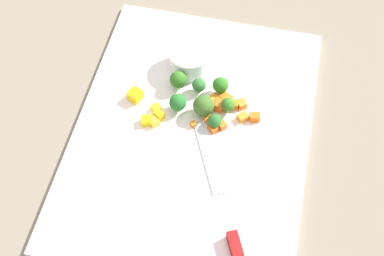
% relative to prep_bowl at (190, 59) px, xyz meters
% --- Properties ---
extents(ground_plane, '(4.00, 4.00, 0.00)m').
position_rel_prep_bowl_xyz_m(ground_plane, '(0.14, 0.03, -0.03)').
color(ground_plane, gray).
extents(cutting_board, '(0.53, 0.40, 0.01)m').
position_rel_prep_bowl_xyz_m(cutting_board, '(0.14, 0.03, -0.03)').
color(cutting_board, white).
rests_on(cutting_board, ground_plane).
extents(prep_bowl, '(0.08, 0.08, 0.04)m').
position_rel_prep_bowl_xyz_m(prep_bowl, '(0.00, 0.00, 0.00)').
color(prep_bowl, white).
rests_on(prep_bowl, cutting_board).
extents(chef_knife, '(0.25, 0.13, 0.02)m').
position_rel_prep_bowl_xyz_m(chef_knife, '(0.29, 0.12, -0.01)').
color(chef_knife, silver).
rests_on(chef_knife, cutting_board).
extents(carrot_dice_0, '(0.02, 0.02, 0.01)m').
position_rel_prep_bowl_xyz_m(carrot_dice_0, '(0.12, 0.08, -0.01)').
color(carrot_dice_0, orange).
rests_on(carrot_dice_0, cutting_board).
extents(carrot_dice_1, '(0.02, 0.02, 0.01)m').
position_rel_prep_bowl_xyz_m(carrot_dice_1, '(0.07, 0.06, -0.01)').
color(carrot_dice_1, orange).
rests_on(carrot_dice_1, cutting_board).
extents(carrot_dice_2, '(0.01, 0.01, 0.01)m').
position_rel_prep_bowl_xyz_m(carrot_dice_2, '(0.07, 0.10, -0.01)').
color(carrot_dice_2, orange).
rests_on(carrot_dice_2, cutting_board).
extents(carrot_dice_3, '(0.02, 0.03, 0.01)m').
position_rel_prep_bowl_xyz_m(carrot_dice_3, '(0.06, 0.08, -0.01)').
color(carrot_dice_3, orange).
rests_on(carrot_dice_3, cutting_board).
extents(carrot_dice_4, '(0.02, 0.02, 0.01)m').
position_rel_prep_bowl_xyz_m(carrot_dice_4, '(0.07, 0.11, -0.01)').
color(carrot_dice_4, orange).
rests_on(carrot_dice_4, cutting_board).
extents(carrot_dice_5, '(0.02, 0.02, 0.01)m').
position_rel_prep_bowl_xyz_m(carrot_dice_5, '(0.09, 0.12, -0.02)').
color(carrot_dice_5, orange).
rests_on(carrot_dice_5, cutting_board).
extents(carrot_dice_6, '(0.01, 0.01, 0.01)m').
position_rel_prep_bowl_xyz_m(carrot_dice_6, '(0.10, 0.05, -0.02)').
color(carrot_dice_6, orange).
rests_on(carrot_dice_6, cutting_board).
extents(carrot_dice_7, '(0.02, 0.02, 0.02)m').
position_rel_prep_bowl_xyz_m(carrot_dice_7, '(0.08, 0.06, -0.01)').
color(carrot_dice_7, orange).
rests_on(carrot_dice_7, cutting_board).
extents(carrot_dice_8, '(0.01, 0.01, 0.01)m').
position_rel_prep_bowl_xyz_m(carrot_dice_8, '(0.13, 0.04, -0.02)').
color(carrot_dice_8, orange).
rests_on(carrot_dice_8, cutting_board).
extents(carrot_dice_9, '(0.02, 0.02, 0.02)m').
position_rel_prep_bowl_xyz_m(carrot_dice_9, '(0.08, 0.07, -0.01)').
color(carrot_dice_9, orange).
rests_on(carrot_dice_9, cutting_board).
extents(carrot_dice_10, '(0.02, 0.02, 0.01)m').
position_rel_prep_bowl_xyz_m(carrot_dice_10, '(0.11, 0.06, -0.02)').
color(carrot_dice_10, orange).
rests_on(carrot_dice_10, cutting_board).
extents(carrot_dice_11, '(0.02, 0.02, 0.01)m').
position_rel_prep_bowl_xyz_m(carrot_dice_11, '(0.09, 0.14, -0.01)').
color(carrot_dice_11, orange).
rests_on(carrot_dice_11, cutting_board).
extents(carrot_dice_12, '(0.01, 0.01, 0.01)m').
position_rel_prep_bowl_xyz_m(carrot_dice_12, '(0.08, 0.09, -0.02)').
color(carrot_dice_12, orange).
rests_on(carrot_dice_12, cutting_board).
extents(carrot_dice_13, '(0.02, 0.02, 0.01)m').
position_rel_prep_bowl_xyz_m(carrot_dice_13, '(0.13, 0.07, -0.02)').
color(carrot_dice_13, orange).
rests_on(carrot_dice_13, cutting_board).
extents(pepper_dice_0, '(0.02, 0.02, 0.01)m').
position_rel_prep_bowl_xyz_m(pepper_dice_0, '(0.14, -0.03, -0.01)').
color(pepper_dice_0, yellow).
rests_on(pepper_dice_0, cutting_board).
extents(pepper_dice_1, '(0.03, 0.03, 0.02)m').
position_rel_prep_bowl_xyz_m(pepper_dice_1, '(0.09, -0.08, -0.01)').
color(pepper_dice_1, yellow).
rests_on(pepper_dice_1, cutting_board).
extents(pepper_dice_2, '(0.02, 0.02, 0.02)m').
position_rel_prep_bowl_xyz_m(pepper_dice_2, '(0.12, -0.03, -0.01)').
color(pepper_dice_2, yellow).
rests_on(pepper_dice_2, cutting_board).
extents(pepper_dice_3, '(0.02, 0.02, 0.01)m').
position_rel_prep_bowl_xyz_m(pepper_dice_3, '(0.14, -0.05, -0.01)').
color(pepper_dice_3, yellow).
rests_on(pepper_dice_3, cutting_board).
extents(pepper_dice_4, '(0.02, 0.02, 0.01)m').
position_rel_prep_bowl_xyz_m(pepper_dice_4, '(0.11, -0.04, -0.02)').
color(pepper_dice_4, yellow).
rests_on(pepper_dice_4, cutting_board).
extents(broccoli_floret_0, '(0.04, 0.04, 0.04)m').
position_rel_prep_bowl_xyz_m(broccoli_floret_0, '(0.10, 0.05, 0.00)').
color(broccoli_floret_0, '#90BC62').
rests_on(broccoli_floret_0, cutting_board).
extents(broccoli_floret_1, '(0.03, 0.03, 0.04)m').
position_rel_prep_bowl_xyz_m(broccoli_floret_1, '(0.05, 0.07, 0.00)').
color(broccoli_floret_1, '#8DC059').
rests_on(broccoli_floret_1, cutting_board).
extents(broccoli_floret_2, '(0.03, 0.03, 0.04)m').
position_rel_prep_bowl_xyz_m(broccoli_floret_2, '(0.10, 0.00, 0.00)').
color(broccoli_floret_2, '#95BE5E').
rests_on(broccoli_floret_2, cutting_board).
extents(broccoli_floret_3, '(0.03, 0.03, 0.04)m').
position_rel_prep_bowl_xyz_m(broccoli_floret_3, '(0.05, -0.01, 0.00)').
color(broccoli_floret_3, '#83B86B').
rests_on(broccoli_floret_3, cutting_board).
extents(broccoli_floret_4, '(0.02, 0.02, 0.03)m').
position_rel_prep_bowl_xyz_m(broccoli_floret_4, '(0.08, 0.09, -0.00)').
color(broccoli_floret_4, '#8DAC5B').
rests_on(broccoli_floret_4, cutting_board).
extents(broccoli_floret_5, '(0.02, 0.02, 0.03)m').
position_rel_prep_bowl_xyz_m(broccoli_floret_5, '(0.12, 0.07, -0.01)').
color(broccoli_floret_5, '#80AD59').
rests_on(broccoli_floret_5, cutting_board).
extents(broccoli_floret_6, '(0.02, 0.02, 0.03)m').
position_rel_prep_bowl_xyz_m(broccoli_floret_6, '(0.05, 0.03, -0.00)').
color(broccoli_floret_6, '#91C25A').
rests_on(broccoli_floret_6, cutting_board).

